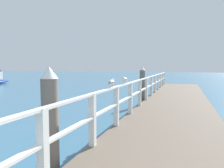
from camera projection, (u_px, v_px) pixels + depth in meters
name	position (u px, v px, depth m)	size (l,w,h in m)	color
pier_deck	(176.00, 106.00, 9.64)	(2.90, 20.20, 0.48)	brown
pier_railing	(146.00, 86.00, 10.01)	(0.12, 18.72, 1.06)	silver
dock_piling_near	(50.00, 128.00, 3.50)	(0.29, 0.29, 2.07)	#6B6056
dock_piling_far	(142.00, 86.00, 11.07)	(0.29, 0.29, 2.07)	#6B6056
seagull_foreground	(112.00, 82.00, 5.22)	(0.20, 0.48, 0.21)	white
seagull_background	(125.00, 79.00, 6.36)	(0.19, 0.48, 0.21)	white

